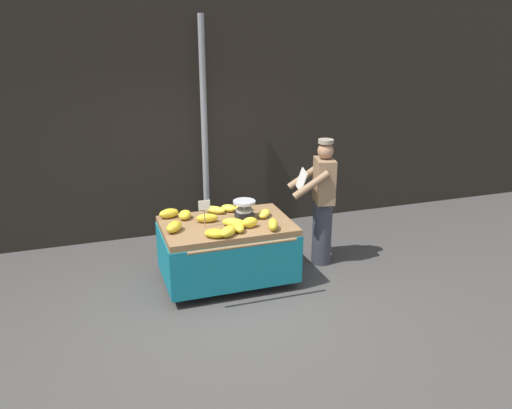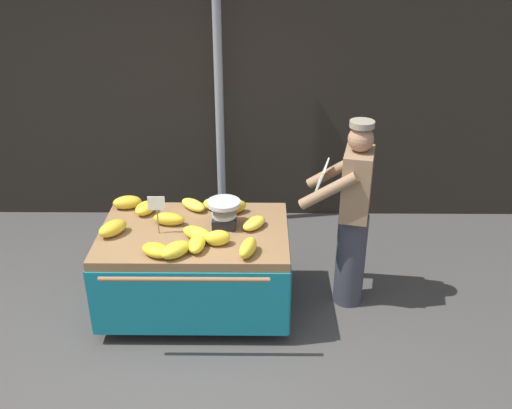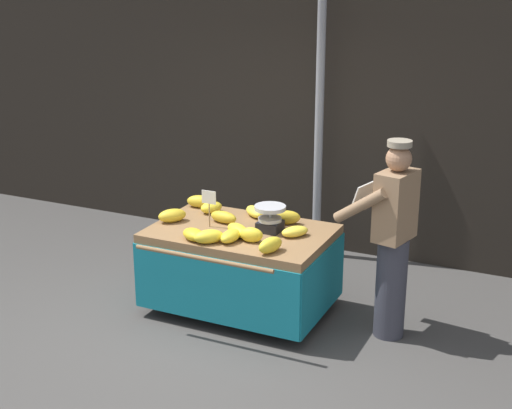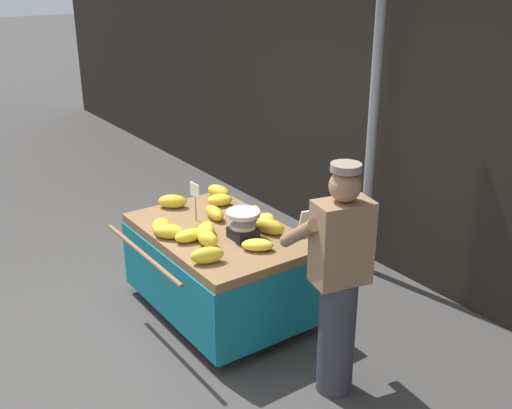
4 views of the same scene
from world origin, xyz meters
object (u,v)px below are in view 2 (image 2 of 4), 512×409
banana_bunch_11 (198,234)px  banana_bunch_0 (232,207)px  weighing_scale (224,214)px  banana_cart (195,252)px  banana_bunch_1 (146,208)px  banana_bunch_6 (169,219)px  banana_bunch_9 (127,202)px  street_pole (219,83)px  banana_bunch_4 (176,250)px  banana_bunch_7 (197,244)px  banana_bunch_10 (193,205)px  banana_bunch_13 (248,248)px  vendor_person (352,215)px  banana_bunch_12 (254,223)px  banana_bunch_5 (218,238)px  banana_bunch_3 (156,250)px  banana_bunch_2 (214,205)px  price_sign (157,207)px  banana_bunch_8 (113,228)px

banana_bunch_11 → banana_bunch_0: bearing=60.5°
weighing_scale → banana_bunch_11: bearing=-131.3°
banana_bunch_0 → banana_bunch_11: bearing=-119.5°
banana_cart → banana_bunch_0: 0.52m
banana_bunch_1 → banana_bunch_6: bearing=-40.5°
banana_bunch_9 → street_pole: bearing=57.6°
banana_bunch_4 → banana_bunch_7: (0.15, 0.11, -0.01)m
banana_bunch_10 → banana_bunch_13: (0.51, -0.77, 0.02)m
banana_bunch_13 → vendor_person: 1.01m
banana_bunch_7 → vendor_person: vendor_person is taller
banana_bunch_4 → banana_bunch_9: size_ratio=1.01×
banana_bunch_12 → vendor_person: 0.84m
banana_cart → banana_bunch_13: bearing=-39.7°
banana_bunch_13 → vendor_person: (0.88, 0.51, 0.02)m
banana_bunch_13 → banana_bunch_11: bearing=150.4°
banana_bunch_9 → banana_bunch_11: size_ratio=0.86×
street_pole → banana_bunch_9: street_pole is taller
banana_bunch_1 → banana_bunch_9: (-0.18, 0.10, 0.01)m
banana_bunch_0 → banana_bunch_5: (-0.09, -0.54, -0.00)m
banana_bunch_3 → banana_bunch_2: bearing=64.1°
banana_cart → banana_bunch_1: 0.61m
banana_bunch_7 → banana_bunch_12: (0.45, 0.35, -0.01)m
banana_bunch_1 → banana_bunch_0: bearing=0.3°
banana_bunch_9 → banana_bunch_12: (1.14, -0.36, -0.01)m
banana_bunch_5 → banana_bunch_9: bearing=143.5°
price_sign → vendor_person: bearing=6.2°
banana_bunch_5 → banana_bunch_4: bearing=-150.6°
weighing_scale → banana_bunch_1: (-0.71, 0.22, -0.06)m
banana_bunch_3 → banana_bunch_10: banana_bunch_3 is taller
banana_bunch_3 → banana_bunch_4: 0.15m
banana_bunch_5 → vendor_person: vendor_person is taller
banana_bunch_3 → street_pole: bearing=79.5°
banana_bunch_3 → banana_bunch_9: (-0.39, 0.80, 0.01)m
banana_bunch_7 → banana_bunch_11: size_ratio=0.86×
banana_bunch_1 → banana_bunch_12: bearing=-14.9°
street_pole → banana_bunch_5: size_ratio=16.18×
banana_bunch_2 → banana_bunch_0: bearing=-27.3°
street_pole → banana_bunch_6: bearing=-102.9°
banana_bunch_2 → banana_bunch_4: bearing=-106.2°
banana_bunch_8 → banana_bunch_0: bearing=21.7°
banana_bunch_11 → banana_bunch_2: bearing=80.8°
banana_bunch_3 → banana_bunch_6: banana_bunch_6 is taller
banana_bunch_10 → banana_bunch_8: bearing=-142.9°
banana_bunch_9 → banana_bunch_13: (1.10, -0.79, 0.00)m
banana_bunch_1 → banana_bunch_12: size_ratio=0.89×
banana_bunch_4 → banana_bunch_13: (0.56, 0.03, 0.01)m
price_sign → banana_bunch_8: 0.42m
banana_bunch_2 → banana_bunch_3: size_ratio=0.84×
price_sign → banana_bunch_12: (0.79, 0.10, -0.20)m
banana_bunch_4 → banana_bunch_13: size_ratio=1.01×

